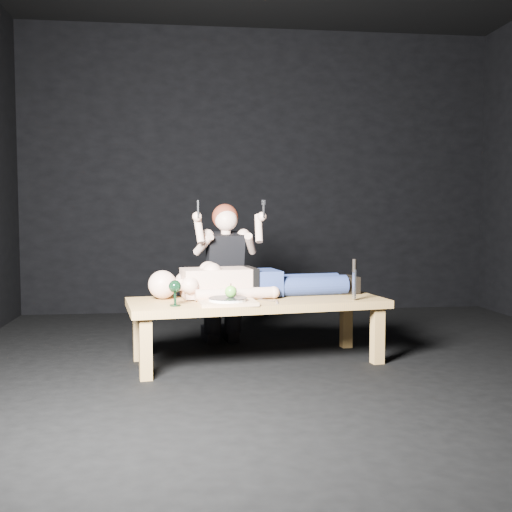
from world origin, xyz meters
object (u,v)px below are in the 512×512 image
at_px(table, 257,330).
at_px(goblet, 175,293).
at_px(lying_man, 258,278).
at_px(carving_knife, 354,280).
at_px(serving_tray, 228,303).
at_px(kneeling_woman, 223,272).

relative_size(table, goblet, 10.53).
bearing_deg(lying_man, carving_knife, -34.57).
bearing_deg(serving_tray, goblet, -174.31).
height_order(serving_tray, goblet, goblet).
relative_size(lying_man, kneeling_woman, 1.49).
bearing_deg(table, kneeling_woman, 98.23).
xyz_separation_m(kneeling_woman, serving_tray, (-0.03, -0.88, -0.12)).
bearing_deg(table, lying_man, 71.43).
xyz_separation_m(goblet, carving_knife, (1.23, 0.12, 0.06)).
bearing_deg(carving_knife, goblet, 176.91).
bearing_deg(goblet, kneeling_woman, 67.70).
relative_size(serving_tray, goblet, 2.22).
bearing_deg(table, serving_tray, -142.75).
relative_size(table, carving_knife, 6.23).
distance_m(lying_man, kneeling_woman, 0.53).
bearing_deg(goblet, lying_man, 35.55).
xyz_separation_m(table, goblet, (-0.57, -0.26, 0.31)).
bearing_deg(carving_knife, table, 159.01).
relative_size(goblet, carving_knife, 0.59).
bearing_deg(goblet, carving_knife, 5.46).
xyz_separation_m(serving_tray, carving_knife, (0.89, 0.08, 0.13)).
xyz_separation_m(lying_man, goblet, (-0.60, -0.43, -0.04)).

